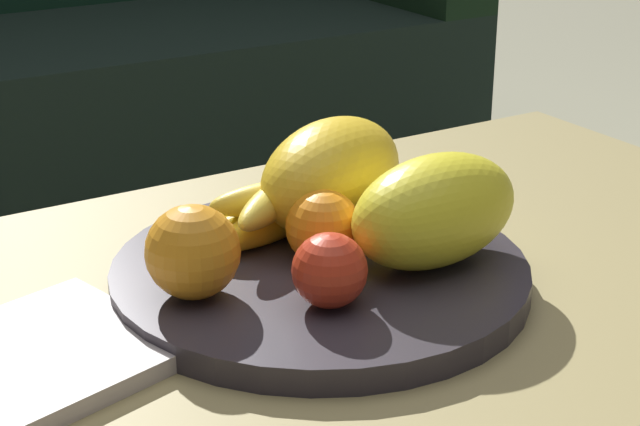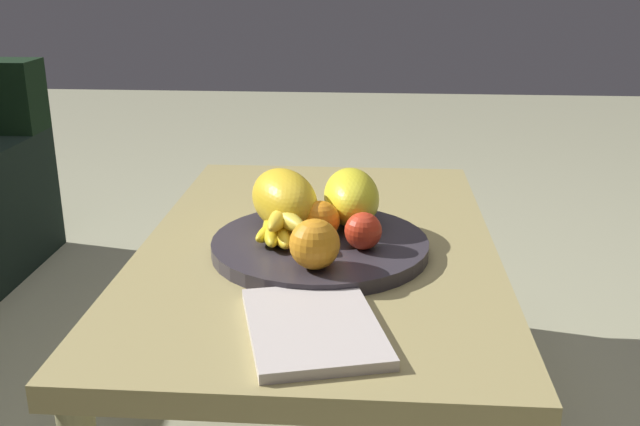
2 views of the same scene
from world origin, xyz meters
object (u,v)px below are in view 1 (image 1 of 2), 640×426
Objects in this scene: apple_front at (330,270)px; magazine at (7,370)px; melon_smaller_beside at (328,175)px; banana_bunch at (279,211)px; melon_large_front at (435,210)px; orange_front at (193,252)px; fruit_bowl at (320,275)px; orange_left at (323,227)px; couch at (52,70)px; coffee_table at (366,312)px.

apple_front reaches higher than magazine.
banana_bunch is (-0.05, 0.00, -0.03)m from melon_smaller_beside.
melon_large_front reaches higher than orange_front.
apple_front is at bearing -169.13° from melon_large_front.
fruit_bowl is 4.70× the size of orange_front.
melon_large_front is 0.13m from apple_front.
apple_front reaches higher than banana_bunch.
orange_front reaches higher than orange_left.
fruit_bowl is 2.05× the size of melon_smaller_beside.
fruit_bowl is at bearing -97.24° from couch.
apple_front is (-0.04, -0.08, 0.05)m from fruit_bowl.
couch reaches higher than coffee_table.
orange_left is (-0.05, -0.01, 0.10)m from coffee_table.
melon_smaller_beside is at bearing 55.59° from orange_left.
melon_smaller_beside reaches higher than orange_left.
coffee_table is 12.54× the size of orange_front.
orange_front is at bearing 139.59° from apple_front.
banana_bunch is 0.71× the size of magazine.
melon_smaller_beside reaches higher than coffee_table.
couch is at bearing 85.14° from coffee_table.
apple_front is at bearing -98.35° from couch.
orange_front reaches higher than fruit_bowl.
orange_front is 0.12m from apple_front.
orange_front is (-0.30, -1.34, 0.17)m from couch.
orange_left is 1.08× the size of apple_front.
orange_left is 0.07m from banana_bunch.
banana_bunch is (0.04, 0.15, -0.00)m from apple_front.
melon_large_front reaches higher than banana_bunch.
orange_left is at bearing 149.18° from melon_large_front.
melon_large_front is 1.03× the size of banana_bunch.
couch is 1.44m from apple_front.
coffee_table is 0.14m from melon_smaller_beside.
banana_bunch is at bearing 126.53° from melon_large_front.
orange_front is (-0.22, 0.05, -0.01)m from melon_large_front.
fruit_bowl is at bearing 150.04° from melon_large_front.
couch is 1.44m from magazine.
magazine is at bearing -176.16° from orange_front.
orange_left is at bearing -85.79° from banana_bunch.
orange_left is (0.00, -0.00, 0.05)m from fruit_bowl.
magazine reaches higher than coffee_table.
melon_smaller_beside is at bearing 21.55° from orange_front.
melon_smaller_beside reaches higher than orange_front.
banana_bunch is at bearing 94.21° from orange_left.
fruit_bowl is 2.13× the size of melon_large_front.
apple_front is at bearing -121.32° from melon_smaller_beside.
orange_left is 0.28× the size of magazine.
melon_large_front is (0.03, -0.06, 0.12)m from coffee_table.
couch is 24.22× the size of orange_left.
coffee_table is 0.22m from orange_front.
couch is (0.11, 1.34, -0.06)m from coffee_table.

